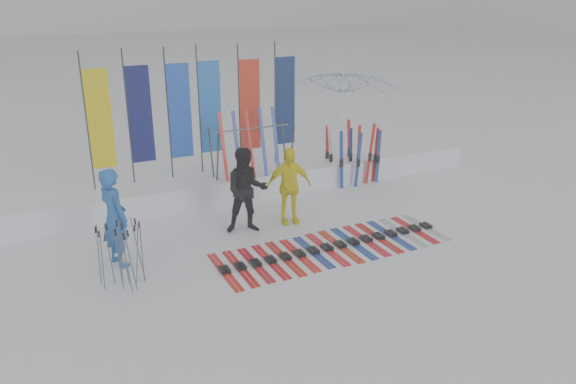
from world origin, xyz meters
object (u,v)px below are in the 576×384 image
person_blue (114,218)px  ski_rack (252,144)px  person_black (246,191)px  ski_row (334,246)px  tent_canopy (342,120)px  person_yellow (289,186)px

person_blue → ski_rack: 4.51m
person_blue → person_black: person_blue is taller
person_black → ski_row: (1.29, -1.58, -0.92)m
ski_rack → person_blue: bearing=-148.1°
person_black → ski_rack: (0.97, 2.01, 0.43)m
ski_rack → tent_canopy: bearing=16.7°
ski_row → ski_rack: ski_rack is taller
person_blue → tent_canopy: tent_canopy is taller
ski_rack → person_black: bearing=-115.7°
tent_canopy → ski_row: size_ratio=0.66×
person_blue → ski_rack: bearing=-78.1°
tent_canopy → ski_rack: (-3.20, -0.96, -0.08)m
ski_row → ski_rack: (-0.32, 3.60, 1.35)m
ski_rack → ski_row: bearing=-84.9°
tent_canopy → ski_row: tent_canopy is taller
tent_canopy → person_blue: bearing=-154.6°
person_black → ski_rack: bearing=81.2°
person_blue → tent_canopy: bearing=-84.6°
person_yellow → ski_row: size_ratio=0.36×
person_black → ski_rack: person_black is taller
person_black → ski_rack: 2.28m
person_blue → person_black: bearing=-102.8°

